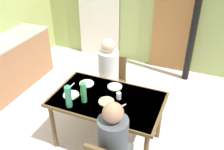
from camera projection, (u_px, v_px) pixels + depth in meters
The scene contains 18 objects.
ground_plane at pixel (81, 132), 3.59m from camera, with size 6.25×6.25×0.00m, color silver.
door_wooden at pixel (175, 22), 4.63m from camera, with size 0.80×0.05×2.00m, color #9C6535.
stove_pipe_column at pixel (198, 6), 4.08m from camera, with size 0.12×0.12×2.82m, color black.
curtain_panel at pixel (98, 3), 5.03m from camera, with size 0.90×0.03×2.37m, color white.
kitchen_counter at pixel (0, 71), 4.18m from camera, with size 0.61×2.15×0.91m.
dining_table at pixel (107, 103), 3.10m from camera, with size 1.37×0.83×0.74m.
chair_far_diner at pixel (112, 79), 3.87m from camera, with size 0.40×0.40×0.87m.
person_near_diner at pixel (114, 139), 2.43m from camera, with size 0.30×0.37×0.77m.
person_far_diner at pixel (108, 67), 3.61m from camera, with size 0.30×0.37×0.77m.
water_bottle_green_near at pixel (68, 96), 2.85m from camera, with size 0.08×0.08×0.31m.
water_bottle_green_far at pixel (84, 92), 2.93m from camera, with size 0.07×0.07×0.29m.
dinner_plate_near_left at pixel (115, 87), 3.26m from camera, with size 0.19×0.19×0.01m, color white.
dinner_plate_near_right at pixel (71, 95), 3.10m from camera, with size 0.20×0.20×0.01m, color white.
dinner_plate_far_center at pixel (87, 84), 3.32m from camera, with size 0.19×0.19×0.01m, color white.
drinking_glass_by_near_diner at pixel (119, 96), 3.03m from camera, with size 0.06×0.06×0.09m, color silver.
bread_plate_sliced at pixel (106, 102), 2.98m from camera, with size 0.19×0.19×0.02m, color #DBB77A.
cutlery_knife_near at pixel (71, 86), 3.28m from camera, with size 0.15×0.02×0.00m, color silver.
cutlery_fork_near at pixel (121, 107), 2.91m from camera, with size 0.15×0.02×0.00m, color silver.
Camera 1 is at (1.42, -2.25, 2.59)m, focal length 39.87 mm.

